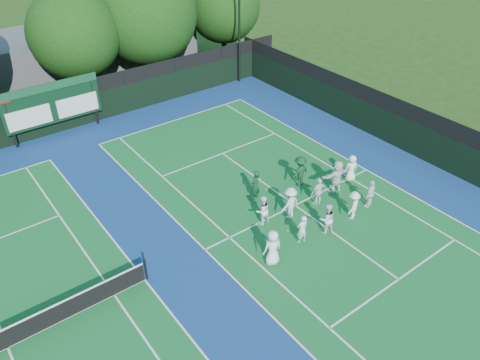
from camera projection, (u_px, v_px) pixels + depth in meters
ground at (309, 215)px, 23.14m from camera, size 120.00×120.00×0.00m
court_apron at (195, 255)px, 20.81m from camera, size 34.00×32.00×0.01m
near_court at (295, 205)px, 23.79m from camera, size 11.05×23.85×0.01m
left_court at (8, 347)px, 16.84m from camera, size 11.05×23.85×0.01m
back_fence at (68, 109)px, 29.95m from camera, size 34.00×0.08×3.00m
divider_fence_right at (409, 131)px, 27.50m from camera, size 0.08×32.00×3.00m
scoreboard at (52, 104)px, 28.70m from camera, size 6.00×0.21×3.55m
clubhouse at (80, 53)px, 36.85m from camera, size 18.00×6.00×4.00m
tennis_net at (4, 339)px, 16.56m from camera, size 11.30×0.10×1.10m
tree_c at (76, 36)px, 31.69m from camera, size 6.17×6.17×7.97m
tree_d at (147, 15)px, 34.12m from camera, size 7.50×7.50×9.13m
tree_e at (224, 7)px, 37.79m from camera, size 5.93×5.93×7.88m
tennis_ball_0 at (287, 231)px, 22.12m from camera, size 0.07×0.07×0.07m
tennis_ball_1 at (260, 179)px, 25.75m from camera, size 0.07×0.07×0.07m
tennis_ball_2 at (340, 194)px, 24.59m from camera, size 0.07×0.07×0.07m
tennis_ball_3 at (248, 209)px, 23.48m from camera, size 0.07×0.07×0.07m
tennis_ball_4 at (266, 190)px, 24.88m from camera, size 0.07×0.07×0.07m
tennis_ball_5 at (332, 174)px, 26.09m from camera, size 0.07×0.07×0.07m
player_front_0 at (273, 248)px, 19.92m from camera, size 0.92×0.67×1.74m
player_front_1 at (302, 229)px, 21.12m from camera, size 0.58×0.42×1.49m
player_front_2 at (327, 218)px, 21.66m from camera, size 0.91×0.79×1.60m
player_front_3 at (353, 205)px, 22.57m from camera, size 1.12×0.89×1.51m
player_front_4 at (370, 194)px, 23.32m from camera, size 0.98×0.61×1.55m
player_back_0 at (262, 210)px, 22.21m from camera, size 0.80×0.64×1.56m
player_back_1 at (290, 203)px, 22.57m from camera, size 1.17×0.76×1.70m
player_back_2 at (318, 192)px, 23.45m from camera, size 0.95×0.47×1.57m
player_back_3 at (337, 176)px, 24.33m from camera, size 1.78×0.77×1.86m
player_back_4 at (351, 168)px, 25.26m from camera, size 0.87×0.69×1.55m
coach_left at (255, 185)px, 23.81m from camera, size 0.72×0.60×1.68m
coach_right at (300, 171)px, 24.81m from camera, size 1.17×0.72×1.76m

